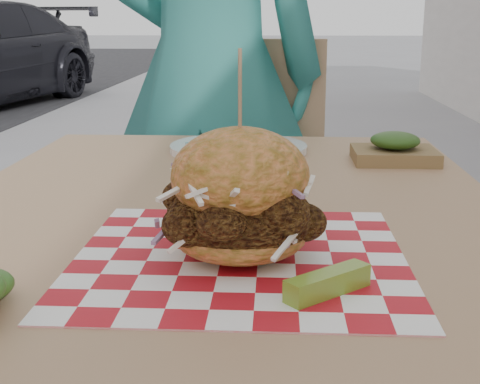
{
  "coord_description": "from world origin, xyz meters",
  "views": [
    {
      "loc": [
        -0.0,
        -0.58,
        1.01
      ],
      "look_at": [
        -0.04,
        0.11,
        0.82
      ],
      "focal_mm": 50.0,
      "sensor_mm": 36.0,
      "label": 1
    }
  ],
  "objects_px": {
    "diner": "(209,72)",
    "sandwich": "(240,202)",
    "patio_chair": "(250,187)",
    "patio_table": "(221,265)"
  },
  "relations": [
    {
      "from": "diner",
      "to": "sandwich",
      "type": "distance_m",
      "value": 1.15
    },
    {
      "from": "patio_chair",
      "to": "sandwich",
      "type": "bearing_deg",
      "value": -86.44
    },
    {
      "from": "sandwich",
      "to": "patio_chair",
      "type": "bearing_deg",
      "value": 91.71
    },
    {
      "from": "patio_table",
      "to": "patio_chair",
      "type": "xyz_separation_m",
      "value": [
        0.0,
        0.91,
        -0.12
      ]
    },
    {
      "from": "patio_table",
      "to": "patio_chair",
      "type": "distance_m",
      "value": 0.92
    },
    {
      "from": "diner",
      "to": "sandwich",
      "type": "relative_size",
      "value": 7.71
    },
    {
      "from": "diner",
      "to": "patio_table",
      "type": "height_order",
      "value": "diner"
    },
    {
      "from": "diner",
      "to": "patio_table",
      "type": "xyz_separation_m",
      "value": [
        0.11,
        -0.95,
        -0.19
      ]
    },
    {
      "from": "patio_table",
      "to": "patio_chair",
      "type": "relative_size",
      "value": 1.26
    },
    {
      "from": "diner",
      "to": "patio_chair",
      "type": "xyz_separation_m",
      "value": [
        0.11,
        -0.04,
        -0.31
      ]
    }
  ]
}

